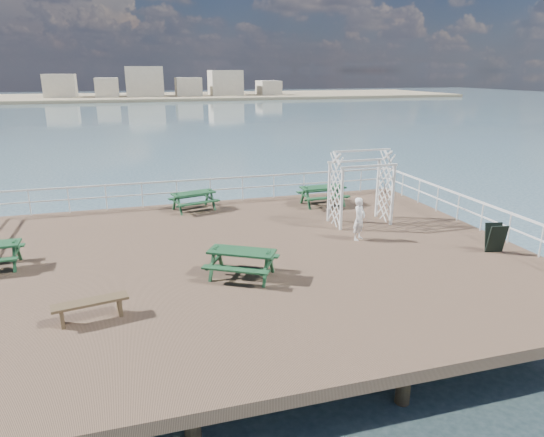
{
  "coord_description": "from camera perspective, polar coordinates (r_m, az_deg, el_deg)",
  "views": [
    {
      "loc": [
        -3.28,
        -14.07,
        5.65
      ],
      "look_at": [
        0.91,
        0.2,
        1.1
      ],
      "focal_mm": 32.0,
      "sensor_mm": 36.0,
      "label": 1
    }
  ],
  "objects": [
    {
      "name": "flat_bench_far",
      "position": [
        12.31,
        -20.56,
        -9.56
      ],
      "size": [
        1.76,
        0.72,
        0.49
      ],
      "rotation": [
        0.0,
        0.0,
        0.19
      ],
      "color": "brown",
      "rests_on": "ground"
    },
    {
      "name": "person",
      "position": [
        16.97,
        10.23,
        -0.05
      ],
      "size": [
        0.65,
        0.61,
        1.5
      ],
      "primitive_type": "imported",
      "rotation": [
        0.0,
        0.0,
        0.64
      ],
      "color": "white",
      "rests_on": "ground"
    },
    {
      "name": "ground",
      "position": [
        15.57,
        -3.02,
        -4.88
      ],
      "size": [
        18.0,
        14.0,
        0.3
      ],
      "primitive_type": "cube",
      "color": "brown",
      "rests_on": "ground"
    },
    {
      "name": "trellis_arbor",
      "position": [
        18.74,
        10.38,
        3.2
      ],
      "size": [
        2.3,
        1.26,
        2.85
      ],
      "rotation": [
        0.0,
        0.0,
        0.01
      ],
      "color": "silver",
      "rests_on": "ground"
    },
    {
      "name": "sea_backdrop",
      "position": [
        149.11,
        -10.59,
        14.36
      ],
      "size": [
        300.0,
        300.0,
        9.2
      ],
      "color": "#3B5763",
      "rests_on": "ground"
    },
    {
      "name": "picnic_table_b",
      "position": [
        20.66,
        -9.21,
        2.5
      ],
      "size": [
        2.08,
        1.83,
        0.86
      ],
      "rotation": [
        0.0,
        0.0,
        0.26
      ],
      "color": "#163D24",
      "rests_on": "ground"
    },
    {
      "name": "picnic_table_d",
      "position": [
        13.77,
        -3.59,
        -4.62
      ],
      "size": [
        2.37,
        2.24,
        0.91
      ],
      "rotation": [
        0.0,
        0.0,
        -0.52
      ],
      "color": "#163D24",
      "rests_on": "ground"
    },
    {
      "name": "railing",
      "position": [
        17.61,
        -5.25,
        1.2
      ],
      "size": [
        17.77,
        13.76,
        1.1
      ],
      "color": "silver",
      "rests_on": "ground"
    },
    {
      "name": "sandwich_board",
      "position": [
        17.22,
        24.78,
        -2.13
      ],
      "size": [
        0.65,
        0.54,
        0.96
      ],
      "rotation": [
        0.0,
        0.0,
        -0.19
      ],
      "color": "black",
      "rests_on": "ground"
    },
    {
      "name": "picnic_table_c",
      "position": [
        21.26,
        6.0,
        3.17
      ],
      "size": [
        1.94,
        1.57,
        0.93
      ],
      "rotation": [
        0.0,
        0.0,
        0.01
      ],
      "color": "#163D24",
      "rests_on": "ground"
    }
  ]
}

